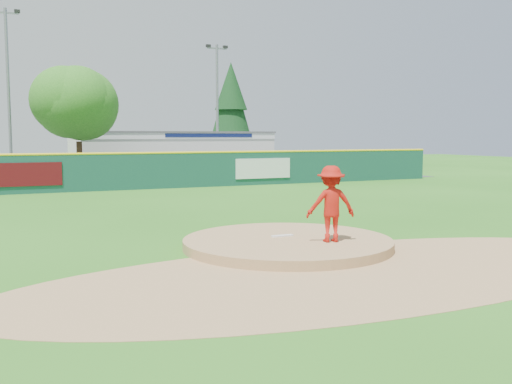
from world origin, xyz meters
name	(u,v)px	position (x,y,z in m)	size (l,w,h in m)	color
ground	(287,248)	(0.00, 0.00, 0.00)	(120.00, 120.00, 0.00)	#286B19
pitchers_mound	(287,248)	(0.00, 0.00, 0.00)	(5.50, 5.50, 0.50)	#9E774C
pitching_rubber	(282,236)	(0.00, 0.30, 0.27)	(0.60, 0.15, 0.04)	white
infield_dirt_arc	(352,272)	(0.00, -3.00, 0.01)	(15.40, 15.40, 0.01)	#9E774C
parking_lot	(106,179)	(0.00, 27.00, 0.01)	(44.00, 16.00, 0.02)	#38383A
pitcher	(331,204)	(0.78, -0.86, 1.22)	(1.25, 0.72, 1.94)	#AF170F
van	(57,172)	(-3.43, 24.80, 0.67)	(2.15, 4.66, 1.30)	white
pool_building_grp	(170,152)	(6.00, 31.99, 1.66)	(15.20, 8.20, 3.31)	silver
fence_banners	(154,171)	(1.07, 17.92, 1.00)	(16.97, 0.04, 1.20)	#560C11
outfield_fence	(135,170)	(0.00, 18.00, 1.09)	(40.00, 0.14, 2.07)	#154439
deciduous_tree	(78,111)	(-2.00, 25.00, 4.55)	(5.60, 5.60, 7.36)	#382314
conifer_tree	(231,108)	(13.00, 36.00, 5.54)	(4.40, 4.40, 9.50)	#382314
light_pole_left	(8,87)	(-6.00, 27.00, 6.05)	(1.75, 0.25, 11.00)	gray
light_pole_right	(217,103)	(9.00, 29.00, 5.54)	(1.75, 0.25, 10.00)	gray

